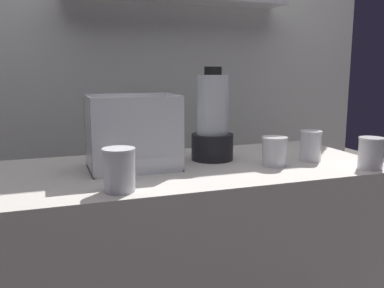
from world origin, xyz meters
name	(u,v)px	position (x,y,z in m)	size (l,w,h in m)	color
counter	(192,280)	(0.00, 0.00, 0.45)	(1.40, 0.64, 0.90)	beige
back_wall_unit	(143,66)	(0.00, 0.77, 1.26)	(2.60, 0.24, 2.50)	silver
carrot_display_bin	(131,146)	(-0.22, 0.03, 0.98)	(0.31, 0.22, 0.26)	white
blender_pitcher	(212,123)	(0.11, 0.07, 1.04)	(0.16, 0.16, 0.36)	black
juice_cup_carrot_far_left	(119,171)	(-0.30, -0.23, 0.96)	(0.10, 0.10, 0.13)	white
juice_cup_carrot_left	(274,152)	(0.28, -0.10, 0.95)	(0.09, 0.09, 0.11)	white
juice_cup_carrot_middle	(311,147)	(0.46, -0.07, 0.95)	(0.08, 0.08, 0.12)	white
juice_cup_mango_right	(371,154)	(0.58, -0.25, 0.95)	(0.09, 0.09, 0.11)	white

